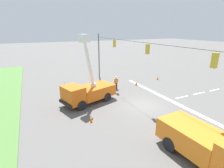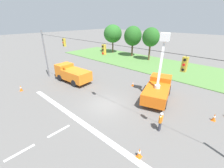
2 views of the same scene
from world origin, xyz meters
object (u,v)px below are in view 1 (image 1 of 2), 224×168
Objects in this scene: utility_truck_support_near at (206,144)px; road_worker at (116,82)px; traffic_cone_near_bucket at (136,83)px; utility_truck_bucket_lift at (88,91)px; traffic_cone_foreground_left at (65,84)px; traffic_cone_mid_left at (158,78)px; traffic_cone_foreground_right at (77,84)px; traffic_cone_lane_edge_a at (91,119)px.

road_worker is (14.66, -1.27, -0.25)m from utility_truck_support_near.
utility_truck_support_near reaches higher than traffic_cone_near_bucket.
utility_truck_support_near is at bearing -162.87° from utility_truck_bucket_lift.
road_worker reaches higher than traffic_cone_near_bucket.
traffic_cone_foreground_left is (18.57, 4.90, -0.89)m from utility_truck_support_near.
traffic_cone_near_bucket is at bearing -70.28° from utility_truck_bucket_lift.
traffic_cone_mid_left is 4.79m from traffic_cone_near_bucket.
traffic_cone_foreground_right is at bearing -117.63° from traffic_cone_foreground_left.
utility_truck_bucket_lift reaches higher than traffic_cone_foreground_right.
traffic_cone_foreground_left is 10.91m from traffic_cone_lane_edge_a.
traffic_cone_lane_edge_a is (-10.91, -0.16, -0.06)m from traffic_cone_foreground_left.
utility_truck_support_near is 8.27× the size of traffic_cone_foreground_left.
utility_truck_support_near reaches higher than traffic_cone_lane_edge_a.
traffic_cone_mid_left reaches higher than traffic_cone_lane_edge_a.
traffic_cone_foreground_left is 14.58m from traffic_cone_mid_left.
utility_truck_bucket_lift is 11.79× the size of traffic_cone_lane_edge_a.
traffic_cone_foreground_left is at bearing 69.00° from traffic_cone_near_bucket.
traffic_cone_foreground_right is at bearing 10.69° from utility_truck_support_near.
utility_truck_bucket_lift is 10.82× the size of traffic_cone_mid_left.
traffic_cone_mid_left is at bearing -30.78° from utility_truck_support_near.
utility_truck_support_near is 3.43× the size of road_worker.
road_worker is 5.60m from traffic_cone_foreground_right.
traffic_cone_mid_left is (1.13, -8.14, -0.67)m from road_worker.
utility_truck_bucket_lift is at bearing 109.72° from traffic_cone_near_bucket.
traffic_cone_foreground_left reaches higher than traffic_cone_lane_edge_a.
road_worker is at bearing -122.34° from traffic_cone_foreground_left.
utility_truck_bucket_lift is at bearing -169.48° from traffic_cone_foreground_left.
utility_truck_support_near is 9.66× the size of traffic_cone_lane_edge_a.
utility_truck_support_near is 7.82× the size of traffic_cone_near_bucket.
utility_truck_bucket_lift is 5.97m from traffic_cone_foreground_right.
traffic_cone_foreground_right reaches higher than traffic_cone_lane_edge_a.
traffic_cone_lane_edge_a is (7.66, 4.74, -0.95)m from utility_truck_support_near.
utility_truck_bucket_lift reaches higher than traffic_cone_lane_edge_a.
traffic_cone_foreground_right is 10.19m from traffic_cone_lane_edge_a.
utility_truck_support_near reaches higher than traffic_cone_mid_left.
utility_truck_support_near is (-11.88, -3.66, -0.12)m from utility_truck_bucket_lift.
traffic_cone_foreground_left is at bearing 0.86° from traffic_cone_lane_edge_a.
utility_truck_bucket_lift is 13.68m from traffic_cone_mid_left.
traffic_cone_mid_left is at bearing -79.04° from traffic_cone_near_bucket.
utility_truck_support_near reaches higher than traffic_cone_foreground_right.
road_worker is at bearing -4.95° from utility_truck_support_near.
traffic_cone_foreground_right is 0.96× the size of traffic_cone_near_bucket.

